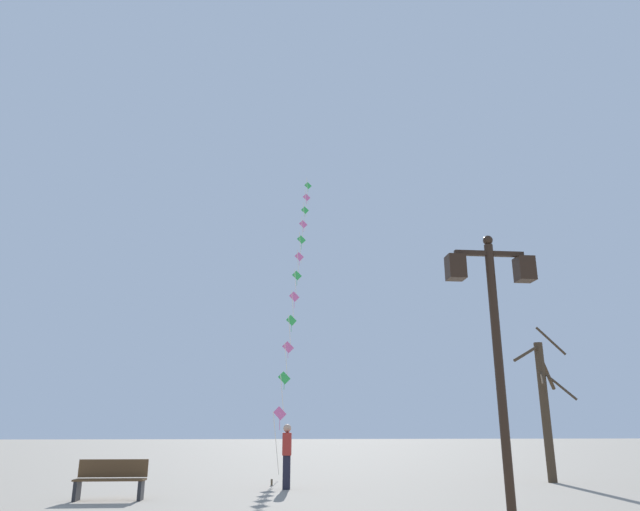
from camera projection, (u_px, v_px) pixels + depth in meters
The scene contains 6 objects.
ground_plane at pixel (296, 474), 21.06m from camera, with size 160.00×160.00×0.00m, color gray.
twin_lantern_lamp_post at pixel (495, 320), 9.12m from camera, with size 1.44×0.28×4.64m.
kite_train at pixel (297, 275), 26.34m from camera, with size 2.35×14.22×15.98m.
kite_flyer at pixel (287, 454), 16.01m from camera, with size 0.27×0.62×1.71m.
bare_tree at pixel (545, 404), 18.37m from camera, with size 2.09×1.91×4.83m.
park_bench at pixel (111, 480), 13.40m from camera, with size 1.61×0.48×0.89m.
Camera 1 is at (-1.35, -2.45, 1.57)m, focal length 32.38 mm.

